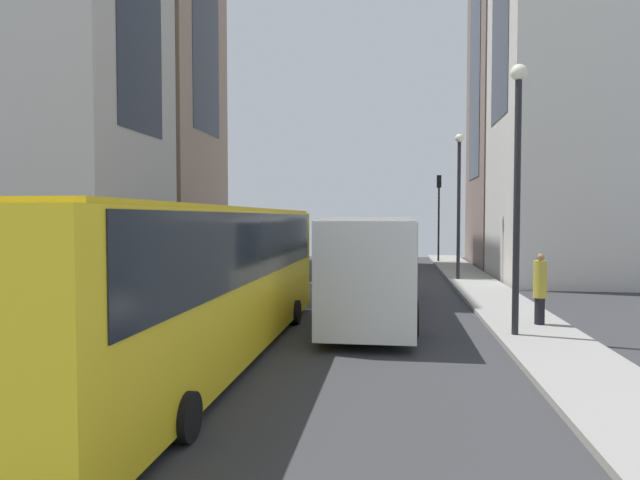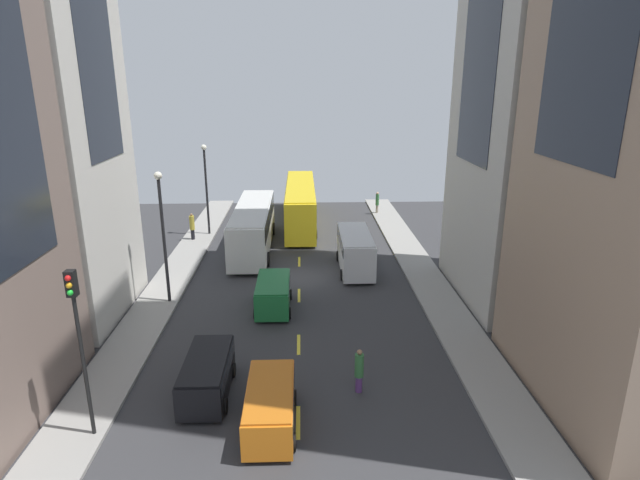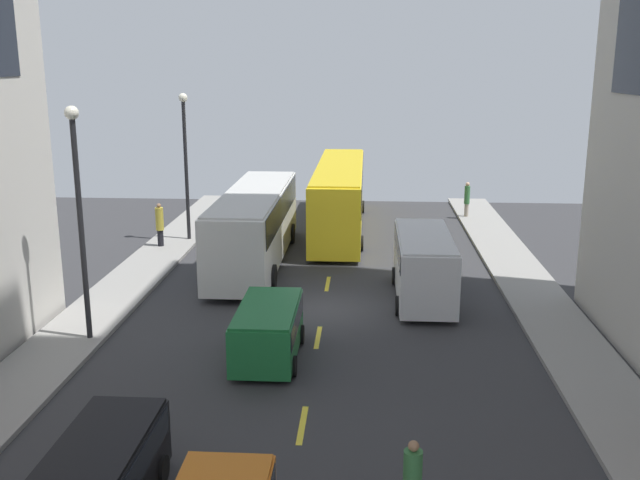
# 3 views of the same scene
# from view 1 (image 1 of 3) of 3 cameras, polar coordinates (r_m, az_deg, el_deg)

# --- Properties ---
(ground_plane) EXTENTS (42.88, 42.88, 0.00)m
(ground_plane) POSITION_cam_1_polar(r_m,az_deg,el_deg) (25.81, -1.61, -5.11)
(ground_plane) COLOR #333335
(sidewalk_west) EXTENTS (2.45, 44.00, 0.15)m
(sidewalk_west) POSITION_cam_1_polar(r_m,az_deg,el_deg) (25.77, 16.79, -5.05)
(sidewalk_west) COLOR gray
(sidewalk_west) RESTS_ON ground
(sidewalk_east) EXTENTS (2.45, 44.00, 0.15)m
(sidewalk_east) POSITION_cam_1_polar(r_m,az_deg,el_deg) (28.32, -18.29, -4.41)
(sidewalk_east) COLOR gray
(sidewalk_east) RESTS_ON ground
(lane_stripe_0) EXTENTS (0.16, 2.00, 0.01)m
(lane_stripe_0) POSITION_cam_1_polar(r_m,az_deg,el_deg) (46.55, 2.64, -1.75)
(lane_stripe_0) COLOR yellow
(lane_stripe_0) RESTS_ON ground
(lane_stripe_1) EXTENTS (0.16, 2.00, 0.01)m
(lane_stripe_1) POSITION_cam_1_polar(r_m,az_deg,el_deg) (40.60, 1.87, -2.36)
(lane_stripe_1) COLOR yellow
(lane_stripe_1) RESTS_ON ground
(lane_stripe_2) EXTENTS (0.16, 2.00, 0.01)m
(lane_stripe_2) POSITION_cam_1_polar(r_m,az_deg,el_deg) (34.66, 0.83, -3.18)
(lane_stripe_2) COLOR yellow
(lane_stripe_2) RESTS_ON ground
(lane_stripe_3) EXTENTS (0.16, 2.00, 0.01)m
(lane_stripe_3) POSITION_cam_1_polar(r_m,az_deg,el_deg) (28.75, -0.63, -4.32)
(lane_stripe_3) COLOR yellow
(lane_stripe_3) RESTS_ON ground
(lane_stripe_4) EXTENTS (0.16, 2.00, 0.01)m
(lane_stripe_4) POSITION_cam_1_polar(r_m,az_deg,el_deg) (22.88, -2.85, -6.06)
(lane_stripe_4) COLOR yellow
(lane_stripe_4) RESTS_ON ground
(lane_stripe_5) EXTENTS (0.16, 2.00, 0.01)m
(lane_stripe_5) POSITION_cam_1_polar(r_m,az_deg,el_deg) (17.11, -6.63, -8.95)
(lane_stripe_5) COLOR yellow
(lane_stripe_5) RESTS_ON ground
(lane_stripe_6) EXTENTS (0.16, 2.00, 0.01)m
(lane_stripe_6) POSITION_cam_1_polar(r_m,az_deg,el_deg) (11.57, -14.31, -14.57)
(lane_stripe_6) COLOR yellow
(lane_stripe_6) RESTS_ON ground
(building_west_0) EXTENTS (8.30, 8.79, 27.00)m
(building_west_0) POSITION_cam_1_polar(r_m,az_deg,el_deg) (41.57, 21.77, 16.33)
(building_west_0) COLOR #7A665B
(building_west_0) RESTS_ON ground
(city_bus_white) EXTENTS (2.80, 12.18, 3.35)m
(city_bus_white) POSITION_cam_1_polar(r_m,az_deg,el_deg) (19.27, 5.64, -1.66)
(city_bus_white) COLOR silver
(city_bus_white) RESTS_ON ground
(streetcar_yellow) EXTENTS (2.70, 14.63, 3.59)m
(streetcar_yellow) POSITION_cam_1_polar(r_m,az_deg,el_deg) (13.00, -11.55, -3.14)
(streetcar_yellow) COLOR yellow
(streetcar_yellow) RESTS_ON ground
(delivery_van_white) EXTENTS (2.25, 6.07, 2.58)m
(delivery_van_white) POSITION_cam_1_polar(r_m,az_deg,el_deg) (25.35, -10.60, -1.84)
(delivery_van_white) COLOR white
(delivery_van_white) RESTS_ON ground
(car_orange_0) EXTENTS (1.91, 4.24, 1.61)m
(car_orange_0) POSITION_cam_1_polar(r_m,az_deg,el_deg) (40.61, 3.33, -1.03)
(car_orange_0) COLOR orange
(car_orange_0) RESTS_ON ground
(car_black_1) EXTENTS (1.91, 4.19, 1.66)m
(car_black_1) POSITION_cam_1_polar(r_m,az_deg,el_deg) (38.36, 7.08, -1.20)
(car_black_1) COLOR black
(car_black_1) RESTS_ON ground
(car_green_2) EXTENTS (2.01, 4.08, 1.70)m
(car_green_2) POSITION_cam_1_polar(r_m,az_deg,el_deg) (30.28, 2.56, -2.09)
(car_green_2) COLOR #1E7238
(car_green_2) RESTS_ON ground
(pedestrian_walking_far) EXTENTS (0.39, 0.39, 2.13)m
(pedestrian_walking_far) POSITION_cam_1_polar(r_m,az_deg,el_deg) (17.66, 22.03, -4.61)
(pedestrian_walking_far) COLOR black
(pedestrian_walking_far) RESTS_ON ground
(pedestrian_crossing_mid) EXTENTS (0.37, 0.37, 1.94)m
(pedestrian_crossing_mid) POSITION_cam_1_polar(r_m,az_deg,el_deg) (38.96, -2.10, -1.07)
(pedestrian_crossing_mid) COLOR #593372
(pedestrian_crossing_mid) RESTS_ON ground
(traffic_light_near_corner) EXTENTS (0.32, 0.44, 6.29)m
(traffic_light_near_corner) POSITION_cam_1_polar(r_m,az_deg,el_deg) (40.94, 12.33, 3.91)
(traffic_light_near_corner) COLOR black
(traffic_light_near_corner) RESTS_ON ground
(streetlamp_near) EXTENTS (0.44, 0.44, 7.53)m
(streetlamp_near) POSITION_cam_1_polar(r_m,az_deg,el_deg) (29.29, 14.33, 4.97)
(streetlamp_near) COLOR black
(streetlamp_near) RESTS_ON ground
(streetlamp_far) EXTENTS (0.44, 0.44, 7.34)m
(streetlamp_far) POSITION_cam_1_polar(r_m,az_deg,el_deg) (15.82, 19.95, 6.80)
(streetlamp_far) COLOR black
(streetlamp_far) RESTS_ON ground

